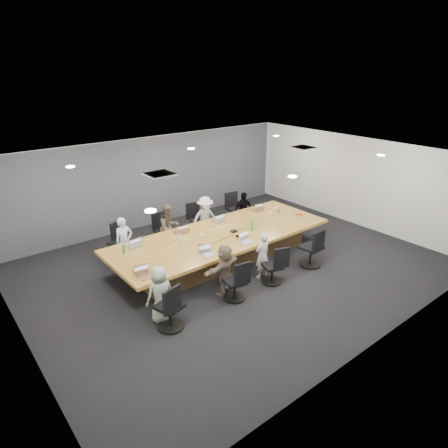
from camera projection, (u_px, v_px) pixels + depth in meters
floor at (234, 266)px, 10.32m from camera, size 10.00×8.00×0.00m
ceiling at (235, 159)px, 9.27m from camera, size 10.00×8.00×0.00m
wall_back at (154, 181)px, 12.70m from camera, size 10.00×0.00×2.80m
wall_front at (382, 280)px, 6.90m from camera, size 10.00×0.00×2.80m
wall_left at (13, 279)px, 6.91m from camera, size 0.00×8.00×2.80m
wall_right at (355, 181)px, 12.69m from camera, size 0.00×8.00×2.80m
curtain at (155, 181)px, 12.64m from camera, size 9.80×0.04×2.80m
conference_table at (222, 246)px, 10.53m from camera, size 6.00×2.20×0.74m
chair_0 at (119, 246)px, 10.55m from camera, size 0.68×0.68×0.79m
chair_1 at (163, 234)px, 11.33m from camera, size 0.52×0.52×0.73m
chair_2 at (199, 223)px, 12.03m from camera, size 0.66×0.66×0.80m
chair_3 at (236, 212)px, 12.87m from camera, size 0.64×0.64×0.85m
chair_4 at (170, 310)px, 7.78m from camera, size 0.68×0.68×0.82m
chair_5 at (235, 285)px, 8.75m from camera, size 0.57×0.57×0.74m
chair_6 at (272, 269)px, 9.42m from camera, size 0.62×0.62×0.72m
chair_7 at (311, 250)px, 10.20m from camera, size 0.62×0.62×0.86m
person_0 at (124, 241)px, 10.20m from camera, size 0.47×0.32×1.28m
laptop_0 at (134, 245)px, 9.76m from camera, size 0.36×0.27×0.02m
person_1 at (169, 228)px, 10.96m from camera, size 0.70×0.58×1.34m
laptop_1 at (180, 231)px, 10.54m from camera, size 0.35×0.25×0.02m
person_2 at (205, 218)px, 11.68m from camera, size 0.92×0.63×1.32m
laptop_2 at (217, 221)px, 11.25m from camera, size 0.32×0.23×0.02m
person_3 at (243, 210)px, 12.56m from camera, size 0.70×0.34×1.16m
laptop_3 at (255, 210)px, 12.10m from camera, size 0.33×0.25×0.02m
person_4 at (160, 294)px, 7.96m from camera, size 0.60×0.40×1.20m
laptop_4 at (146, 277)px, 8.30m from camera, size 0.36×0.27×0.02m
person_5 at (225, 269)px, 8.92m from camera, size 1.16×0.58×1.19m
laptop_5 at (210, 255)px, 9.26m from camera, size 0.35×0.28×0.02m
person_6 at (262, 255)px, 9.59m from camera, size 0.43×0.28×1.16m
laptop_6 at (247, 242)px, 9.93m from camera, size 0.37×0.28×0.02m
bottle_green_left at (124, 249)px, 9.29m from camera, size 0.08×0.08×0.24m
bottle_green_right at (252, 226)px, 10.58m from camera, size 0.10×0.10×0.26m
bottle_clear at (180, 239)px, 9.82m from camera, size 0.08×0.08×0.24m
cup_white_far at (201, 236)px, 10.17m from camera, size 0.10×0.10×0.09m
cup_white_near at (271, 214)px, 11.66m from camera, size 0.08×0.08×0.09m
mug_brown at (137, 268)px, 8.55m from camera, size 0.11×0.11×0.11m
mic_left at (202, 245)px, 9.72m from camera, size 0.17×0.15×0.03m
mic_right at (234, 231)px, 10.52m from camera, size 0.18×0.14×0.03m
stapler at (239, 236)px, 10.22m from camera, size 0.16×0.07×0.06m
canvas_bag at (276, 210)px, 11.93m from camera, size 0.28×0.23×0.13m
snack_packet at (299, 214)px, 11.70m from camera, size 0.22×0.21×0.04m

